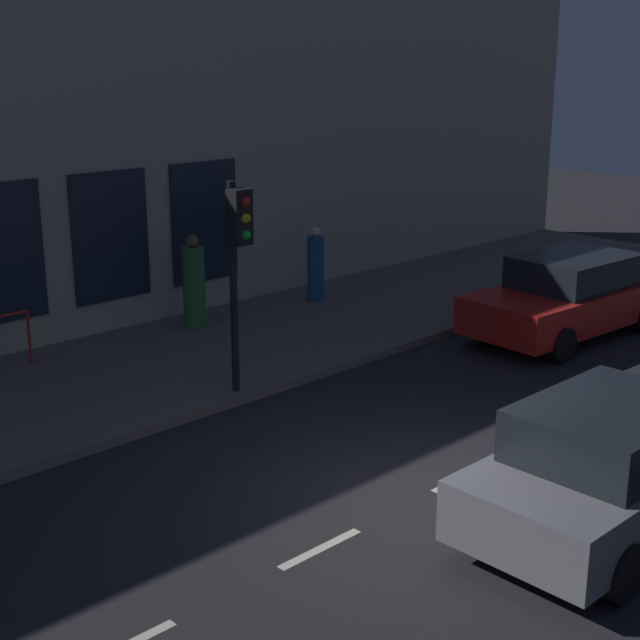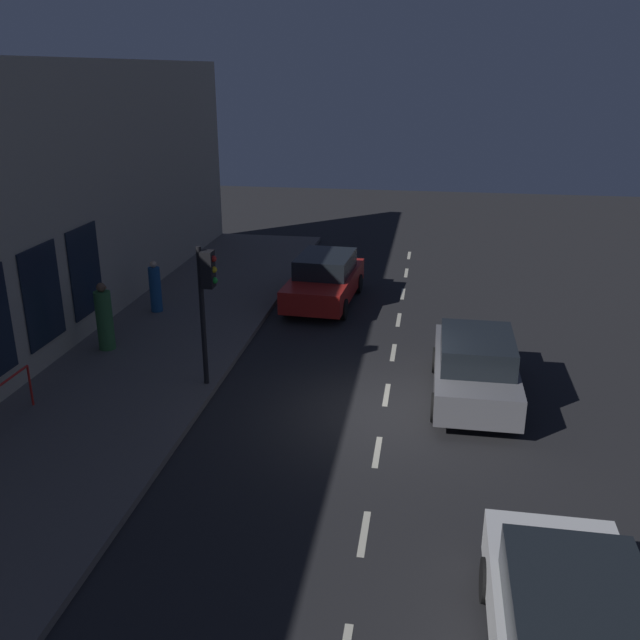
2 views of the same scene
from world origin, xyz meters
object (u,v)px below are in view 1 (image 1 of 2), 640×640
object	(u,v)px
traffic_light	(238,244)
pedestrian_0	(194,285)
parked_car_1	(613,466)
pedestrian_1	(316,267)
parked_car_0	(569,296)

from	to	relation	value
traffic_light	pedestrian_0	world-z (taller)	traffic_light
traffic_light	parked_car_1	bearing A→B (deg)	-175.30
parked_car_1	pedestrian_1	bearing A→B (deg)	155.80
pedestrian_1	pedestrian_0	bearing A→B (deg)	110.93
traffic_light	parked_car_0	size ratio (longest dim) A/B	0.74
pedestrian_0	traffic_light	bearing A→B (deg)	67.72
parked_car_0	pedestrian_0	bearing A→B (deg)	49.00
traffic_light	pedestrian_1	xyz separation A→B (m)	(3.26, -4.75, -1.66)
pedestrian_0	pedestrian_1	size ratio (longest dim) A/B	1.15
traffic_light	parked_car_0	world-z (taller)	traffic_light
parked_car_1	pedestrian_0	xyz separation A→B (m)	(9.53, -1.15, 0.20)
parked_car_0	pedestrian_1	distance (m)	5.32
traffic_light	pedestrian_1	size ratio (longest dim) A/B	2.09
parked_car_1	pedestrian_1	size ratio (longest dim) A/B	2.65
parked_car_1	pedestrian_1	xyz separation A→B (m)	(9.38, -4.25, 0.09)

